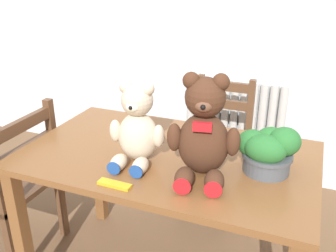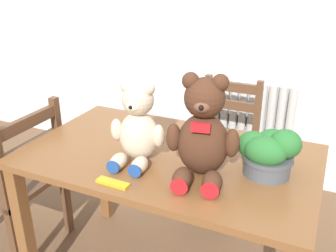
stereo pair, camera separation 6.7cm
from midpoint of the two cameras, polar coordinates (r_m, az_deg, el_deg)
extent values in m
cube|color=silver|center=(2.73, 9.82, 18.12)|extent=(8.00, 0.04, 2.60)
cylinder|color=beige|center=(2.96, 2.76, 0.46)|extent=(0.06, 0.06, 0.76)
cylinder|color=beige|center=(2.94, 4.01, 0.27)|extent=(0.06, 0.06, 0.76)
cylinder|color=beige|center=(2.93, 5.29, 0.07)|extent=(0.06, 0.06, 0.76)
cylinder|color=beige|center=(2.91, 6.57, -0.13)|extent=(0.06, 0.06, 0.76)
cylinder|color=beige|center=(2.89, 7.88, -0.33)|extent=(0.06, 0.06, 0.76)
cylinder|color=beige|center=(2.88, 9.19, -0.53)|extent=(0.06, 0.06, 0.76)
cylinder|color=beige|center=(2.87, 10.52, -0.73)|extent=(0.06, 0.06, 0.76)
cylinder|color=beige|center=(2.86, 11.86, -0.94)|extent=(0.06, 0.06, 0.76)
cylinder|color=beige|center=(2.85, 13.20, -1.14)|extent=(0.06, 0.06, 0.76)
cylinder|color=beige|center=(2.84, 14.56, -1.35)|extent=(0.06, 0.06, 0.76)
cylinder|color=beige|center=(2.84, 15.92, -1.55)|extent=(0.06, 0.06, 0.76)
cube|color=beige|center=(3.04, 8.76, -6.78)|extent=(0.75, 0.10, 0.04)
cube|color=brown|center=(1.70, -1.16, -4.67)|extent=(1.30, 0.78, 0.03)
cube|color=brown|center=(1.97, -22.32, -15.31)|extent=(0.06, 0.06, 0.72)
cube|color=brown|center=(2.40, -11.29, -6.46)|extent=(0.06, 0.06, 0.72)
cube|color=brown|center=(2.08, 18.72, -12.41)|extent=(0.06, 0.06, 0.72)
cube|color=brown|center=(2.45, 6.52, -3.35)|extent=(0.38, 0.41, 0.03)
cube|color=brown|center=(2.37, 9.04, -10.80)|extent=(0.04, 0.04, 0.42)
cube|color=brown|center=(2.45, 1.17, -9.26)|extent=(0.04, 0.04, 0.42)
cube|color=brown|center=(2.59, 11.29, -2.32)|extent=(0.04, 0.04, 0.86)
cube|color=brown|center=(2.66, 4.08, -1.17)|extent=(0.04, 0.04, 0.86)
cube|color=brown|center=(2.49, 8.08, 6.02)|extent=(0.30, 0.03, 0.06)
cube|color=brown|center=(2.52, 7.93, 3.34)|extent=(0.30, 0.03, 0.06)
cube|color=brown|center=(2.28, -24.67, -8.18)|extent=(0.46, 0.45, 0.03)
cube|color=brown|center=(2.64, -24.00, -9.12)|extent=(0.04, 0.04, 0.41)
cube|color=brown|center=(2.02, -24.62, -11.78)|extent=(0.04, 0.04, 0.88)
cube|color=brown|center=(2.27, -17.38, -6.67)|extent=(0.04, 0.04, 0.88)
cube|color=brown|center=(1.97, -22.29, 0.14)|extent=(0.03, 0.37, 0.06)
cube|color=brown|center=(2.03, -21.72, -3.33)|extent=(0.03, 0.37, 0.06)
ellipsoid|color=beige|center=(1.60, -5.72, -1.62)|extent=(0.19, 0.16, 0.21)
sphere|color=beige|center=(1.54, -5.96, 3.90)|extent=(0.13, 0.13, 0.13)
sphere|color=beige|center=(1.51, -4.40, 5.65)|extent=(0.06, 0.06, 0.06)
sphere|color=beige|center=(1.54, -7.66, 5.92)|extent=(0.06, 0.06, 0.06)
ellipsoid|color=white|center=(1.50, -6.67, 2.92)|extent=(0.06, 0.06, 0.04)
sphere|color=black|center=(1.48, -7.03, 2.74)|extent=(0.02, 0.02, 0.02)
ellipsoid|color=beige|center=(1.55, -2.68, -1.56)|extent=(0.05, 0.05, 0.10)
ellipsoid|color=beige|center=(1.62, -9.18, -0.72)|extent=(0.05, 0.05, 0.10)
ellipsoid|color=beige|center=(1.53, -5.50, -6.07)|extent=(0.07, 0.11, 0.06)
cylinder|color=#1E4793|center=(1.49, -6.24, -6.99)|extent=(0.06, 0.01, 0.06)
ellipsoid|color=beige|center=(1.57, -8.76, -5.53)|extent=(0.07, 0.11, 0.06)
cylinder|color=#1E4793|center=(1.53, -9.57, -6.41)|extent=(0.06, 0.01, 0.06)
ellipsoid|color=#472819|center=(1.50, 4.14, -2.68)|extent=(0.24, 0.21, 0.25)
sphere|color=#472819|center=(1.42, 4.37, 4.36)|extent=(0.16, 0.16, 0.16)
sphere|color=#472819|center=(1.40, 6.71, 6.66)|extent=(0.07, 0.07, 0.07)
sphere|color=#472819|center=(1.41, 2.19, 6.94)|extent=(0.07, 0.07, 0.07)
ellipsoid|color=brown|center=(1.37, 4.07, 3.10)|extent=(0.08, 0.07, 0.05)
sphere|color=black|center=(1.34, 3.93, 2.85)|extent=(0.02, 0.02, 0.02)
ellipsoid|color=#472819|center=(1.46, 8.56, -2.42)|extent=(0.07, 0.07, 0.12)
ellipsoid|color=#472819|center=(1.48, -0.34, -1.74)|extent=(0.07, 0.07, 0.12)
ellipsoid|color=#472819|center=(1.42, 5.70, -8.38)|extent=(0.10, 0.14, 0.08)
cylinder|color=red|center=(1.37, 5.46, -9.69)|extent=(0.07, 0.02, 0.07)
ellipsoid|color=#472819|center=(1.43, 1.14, -7.98)|extent=(0.10, 0.14, 0.08)
cylinder|color=red|center=(1.38, 0.72, -9.27)|extent=(0.07, 0.02, 0.07)
cube|color=red|center=(1.38, 3.87, -0.13)|extent=(0.07, 0.03, 0.03)
cylinder|color=#4C5156|center=(1.58, 13.60, -5.40)|extent=(0.19, 0.19, 0.08)
cylinder|color=#4C5156|center=(1.56, 13.71, -4.35)|extent=(0.20, 0.20, 0.02)
ellipsoid|color=#286B2D|center=(1.53, 16.17, -2.29)|extent=(0.13, 0.12, 0.11)
ellipsoid|color=#286B2D|center=(1.61, 14.45, -2.01)|extent=(0.14, 0.12, 0.10)
ellipsoid|color=#286B2D|center=(1.54, 11.55, -2.59)|extent=(0.13, 0.12, 0.11)
ellipsoid|color=#286B2D|center=(1.50, 13.38, -3.44)|extent=(0.17, 0.12, 0.12)
cube|color=gold|center=(1.47, -9.45, -8.77)|extent=(0.14, 0.04, 0.01)
camera|label=1|loc=(0.03, -91.26, -0.54)|focal=40.00mm
camera|label=2|loc=(0.03, 88.74, 0.54)|focal=40.00mm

